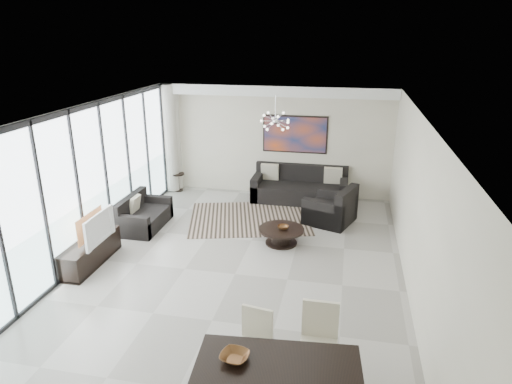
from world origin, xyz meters
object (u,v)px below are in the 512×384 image
(tv_console, at_px, (90,252))
(dining_table, at_px, (278,372))
(television, at_px, (95,228))
(coffee_table, at_px, (281,235))
(sofa_main, at_px, (300,189))

(tv_console, relative_size, dining_table, 0.82)
(dining_table, bearing_deg, television, 142.84)
(tv_console, distance_m, dining_table, 5.00)
(coffee_table, relative_size, tv_console, 0.61)
(tv_console, bearing_deg, sofa_main, 50.65)
(sofa_main, bearing_deg, tv_console, -129.35)
(television, bearing_deg, dining_table, -127.80)
(tv_console, bearing_deg, dining_table, -36.12)
(tv_console, xyz_separation_m, dining_table, (4.03, -2.94, 0.43))
(tv_console, relative_size, television, 1.57)
(sofa_main, height_order, tv_console, sofa_main)
(tv_console, height_order, television, television)
(tv_console, distance_m, television, 0.55)
(television, xyz_separation_m, dining_table, (3.87, -2.93, -0.10))
(coffee_table, relative_size, television, 0.96)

